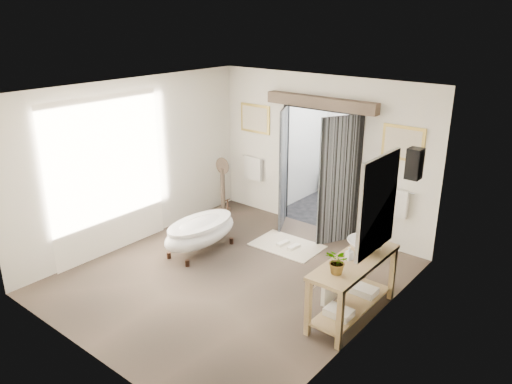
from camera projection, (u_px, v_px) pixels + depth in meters
ground_plane at (232, 277)px, 7.86m from camera, size 5.00×5.00×0.00m
room_shell at (222, 165)px, 7.15m from camera, size 4.52×5.02×2.91m
shower_room at (358, 165)px, 10.46m from camera, size 2.22×2.01×2.51m
back_wall_dressing at (316, 151)px, 9.01m from camera, size 3.82×0.76×2.52m
clawfoot_tub at (200, 232)px, 8.58m from camera, size 0.69×1.54×0.75m
vanity at (351, 283)px, 6.69m from camera, size 0.57×1.60×0.85m
pedestal_mirror at (223, 189)px, 10.22m from camera, size 0.35×0.22×1.17m
rug at (287, 245)px, 8.88m from camera, size 1.22×0.83×0.01m
slippers at (288, 245)px, 8.82m from camera, size 0.37×0.27×0.05m
basin at (365, 245)px, 6.78m from camera, size 0.60×0.60×0.17m
plant at (338, 262)px, 6.17m from camera, size 0.35×0.32×0.33m
soap_bottle_a at (349, 253)px, 6.55m from camera, size 0.10×0.11×0.18m
soap_bottle_b at (376, 239)px, 6.98m from camera, size 0.15×0.15×0.17m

